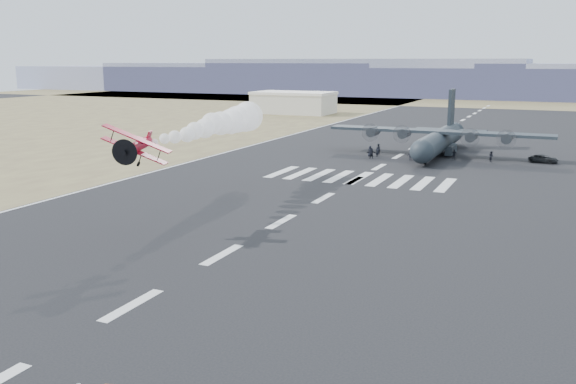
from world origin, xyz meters
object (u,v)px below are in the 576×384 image
Objects in this scene: hangar_left at (294,102)px; crew_a at (427,154)px; crew_b at (491,156)px; transport_aircraft at (440,139)px; support_vehicle at (544,159)px; crew_f at (371,153)px; crew_d at (454,154)px; aerobatic_biplane at (136,146)px; crew_e at (370,151)px; crew_c at (411,155)px; crew_h at (378,149)px; crew_g at (377,152)px.

hangar_left is 93.88m from crew_a.
crew_a is 1.05× the size of crew_b.
crew_a is (-0.76, -6.09, -1.91)m from transport_aircraft.
crew_b is at bearing 120.90° from support_vehicle.
transport_aircraft is 6.43m from crew_a.
crew_a is 9.29m from crew_f.
crew_a is 1.11× the size of crew_d.
support_vehicle is 2.45× the size of crew_a.
support_vehicle is 14.05m from crew_d.
crew_f is (6.70, 53.45, -7.60)m from aerobatic_biplane.
crew_b is at bearing -177.97° from crew_e.
support_vehicle is at bearing -5.77° from transport_aircraft.
crew_c reaches higher than crew_b.
crew_h is at bearing 54.76° from crew_b.
transport_aircraft is 20.85× the size of crew_h.
transport_aircraft is at bearing 97.32° from support_vehicle.
hangar_left is 14.13× the size of crew_b.
aerobatic_biplane is 3.42× the size of crew_e.
support_vehicle is at bearing -42.97° from hangar_left.
transport_aircraft reaches higher than crew_e.
transport_aircraft reaches higher than crew_f.
hangar_left is 14.82× the size of crew_d.
crew_c is (13.12, 54.39, -7.60)m from aerobatic_biplane.
transport_aircraft reaches higher than crew_b.
aerobatic_biplane reaches higher than hangar_left.
aerobatic_biplane is 3.45× the size of crew_c.
crew_a reaches higher than crew_c.
crew_c is at bearing 142.89° from crew_a.
transport_aircraft is 21.82× the size of crew_b.
aerobatic_biplane is 62.24m from crew_d.
hangar_left is at bearing -56.17° from crew_c.
crew_f reaches higher than crew_g.
hangar_left is 94.80m from crew_d.
crew_h reaches higher than crew_b.
support_vehicle is at bearing -175.12° from crew_e.
crew_b is 0.96× the size of crew_h.
crew_e reaches higher than crew_g.
crew_h is at bearing -105.78° from crew_e.
crew_h is (48.16, -72.11, -2.50)m from hangar_left.
hangar_left is at bearing 109.51° from crew_f.
aerobatic_biplane is at bearing -72.28° from hangar_left.
crew_f reaches higher than support_vehicle.
transport_aircraft is at bearing 31.48° from crew_f.
crew_a is (-17.86, -4.35, 0.29)m from support_vehicle.
crew_a is 9.71m from crew_e.
crew_e is at bearing 63.99° from crew_b.
aerobatic_biplane is 64.96m from transport_aircraft.
transport_aircraft is 20.77× the size of crew_f.
crew_a is 3.19m from crew_c.
hangar_left is 3.90× the size of aerobatic_biplane.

